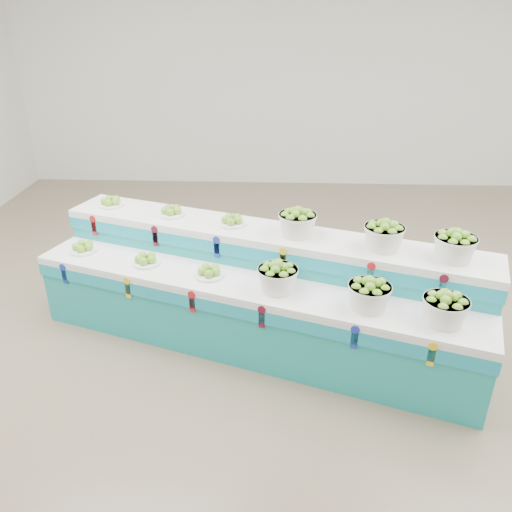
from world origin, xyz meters
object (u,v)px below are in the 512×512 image
at_px(display_stand, 256,290).
at_px(plate_upper_mid, 172,210).
at_px(basket_lower_left, 278,277).
at_px(basket_upper_right, 455,246).

height_order(display_stand, plate_upper_mid, plate_upper_mid).
height_order(display_stand, basket_lower_left, display_stand).
bearing_deg(plate_upper_mid, display_stand, -33.46).
distance_m(basket_lower_left, basket_upper_right, 1.47).
height_order(basket_lower_left, plate_upper_mid, plate_upper_mid).
xyz_separation_m(basket_lower_left, basket_upper_right, (1.44, 0.05, 0.30)).
bearing_deg(display_stand, plate_upper_mid, 165.67).
xyz_separation_m(display_stand, basket_upper_right, (1.64, -0.29, 0.64)).
bearing_deg(basket_upper_right, display_stand, 169.78).
bearing_deg(basket_upper_right, plate_upper_mid, 160.87).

